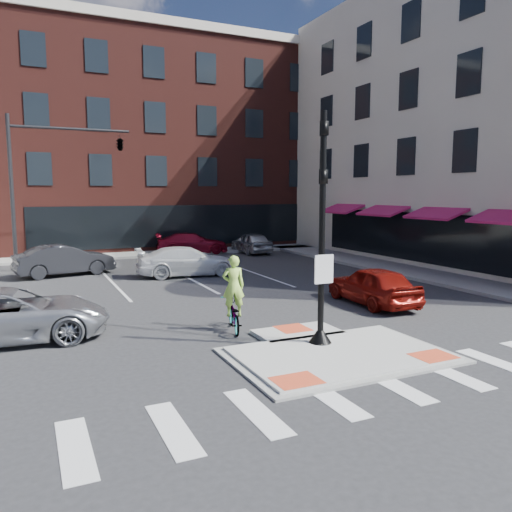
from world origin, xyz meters
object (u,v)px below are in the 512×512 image
bg_car_dark (65,260)px  silver_suv (9,315)px  red_sedan (373,285)px  cyclist (233,306)px  bg_car_red (192,243)px  white_pickup (187,261)px  bg_car_silver (251,243)px

bg_car_dark → silver_suv: bearing=157.7°
red_sedan → cyclist: (-5.94, -1.12, 0.05)m
red_sedan → bg_car_dark: 15.14m
silver_suv → red_sedan: bearing=-88.3°
silver_suv → cyclist: (5.98, -1.61, 0.02)m
bg_car_red → silver_suv: bearing=159.8°
silver_suv → bg_car_dark: bg_car_dark is taller
bg_car_dark → bg_car_red: size_ratio=0.97×
red_sedan → bg_car_dark: bg_car_dark is taller
bg_car_dark → bg_car_red: bg_car_dark is taller
cyclist → white_pickup: bearing=-85.3°
bg_car_silver → bg_car_red: bg_car_silver is taller
bg_car_dark → red_sedan: bearing=-151.2°
white_pickup → bg_car_dark: bg_car_dark is taller
bg_car_dark → bg_car_silver: (12.11, 4.48, -0.06)m
red_sedan → cyclist: 6.05m
bg_car_silver → bg_car_red: 3.98m
silver_suv → bg_car_dark: (2.19, 11.12, 0.03)m
white_pickup → bg_car_silver: (6.65, 7.10, -0.01)m
white_pickup → bg_car_silver: size_ratio=1.18×
white_pickup → bg_car_dark: bearing=70.4°
red_sedan → bg_car_red: (-1.31, 17.58, -0.01)m
red_sedan → bg_car_red: 17.63m
silver_suv → bg_car_red: 20.12m
silver_suv → bg_car_red: size_ratio=1.11×
white_pickup → cyclist: size_ratio=2.19×
cyclist → bg_car_silver: bearing=-101.8°
red_sedan → white_pickup: 9.94m
bg_car_red → cyclist: size_ratio=2.12×
white_pickup → bg_car_dark: (-5.46, 2.62, 0.05)m
bg_car_red → cyclist: cyclist is taller
red_sedan → bg_car_silver: size_ratio=1.00×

